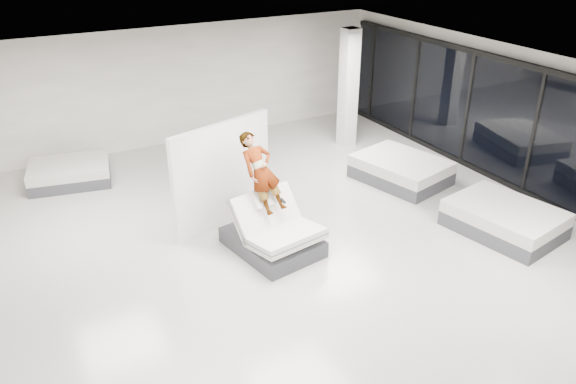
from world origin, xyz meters
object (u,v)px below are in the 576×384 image
object	(u,v)px
flat_bed_right_near	(504,219)
column	(348,89)
hero_bed	(274,234)
person	(262,189)
remote	(283,201)
flat_bed_right_far	(401,170)
divider_panel	(223,175)
flat_bed_left_far	(70,173)

from	to	relation	value
flat_bed_right_near	column	distance (m)	5.70
hero_bed	person	size ratio (longest dim) A/B	1.24
hero_bed	remote	size ratio (longest dim) A/B	13.99
column	hero_bed	bearing A→B (deg)	-137.25
flat_bed_right_near	column	xyz separation A→B (m)	(-0.12, 5.55, 1.32)
hero_bed	person	distance (m)	0.89
person	flat_bed_right_far	bearing A→B (deg)	3.87
flat_bed_right_near	column	size ratio (longest dim) A/B	0.72
remote	divider_panel	xyz separation A→B (m)	(-0.63, 1.38, 0.11)
flat_bed_right_far	flat_bed_left_far	world-z (taller)	flat_bed_right_far
hero_bed	remote	distance (m)	0.68
divider_panel	flat_bed_right_near	bearing A→B (deg)	-49.36
remote	column	distance (m)	5.69
remote	flat_bed_left_far	size ratio (longest dim) A/B	0.07
remote	divider_panel	distance (m)	1.52
flat_bed_left_far	flat_bed_right_far	bearing A→B (deg)	-27.60
flat_bed_left_far	hero_bed	bearing A→B (deg)	-59.98
hero_bed	column	xyz separation A→B (m)	(4.29, 3.97, 1.25)
remote	column	size ratio (longest dim) A/B	0.04
person	column	bearing A→B (deg)	30.08
remote	flat_bed_left_far	distance (m)	5.95
divider_panel	flat_bed_right_far	size ratio (longest dim) A/B	1.02
person	column	distance (m)	5.68
flat_bed_right_far	column	distance (m)	2.93
hero_bed	person	world-z (taller)	person
remote	flat_bed_right_near	distance (m)	4.55
divider_panel	flat_bed_right_far	world-z (taller)	divider_panel
flat_bed_right_near	flat_bed_left_far	bearing A→B (deg)	137.88
person	remote	xyz separation A→B (m)	(0.28, -0.31, -0.18)
divider_panel	flat_bed_left_far	size ratio (longest dim) A/B	1.19
remote	column	bearing A→B (deg)	34.27
column	flat_bed_right_near	bearing A→B (deg)	-88.75
hero_bed	flat_bed_left_far	size ratio (longest dim) A/B	0.96
flat_bed_right_near	remote	bearing A→B (deg)	158.94
remote	divider_panel	size ratio (longest dim) A/B	0.06
person	flat_bed_right_near	bearing A→B (deg)	-33.03
flat_bed_right_far	column	world-z (taller)	column
person	flat_bed_right_far	world-z (taller)	person
flat_bed_right_far	flat_bed_right_near	world-z (taller)	flat_bed_right_far
hero_bed	divider_panel	world-z (taller)	divider_panel
remote	flat_bed_right_far	xyz separation A→B (m)	(3.91, 1.32, -0.71)
hero_bed	person	bearing A→B (deg)	99.76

